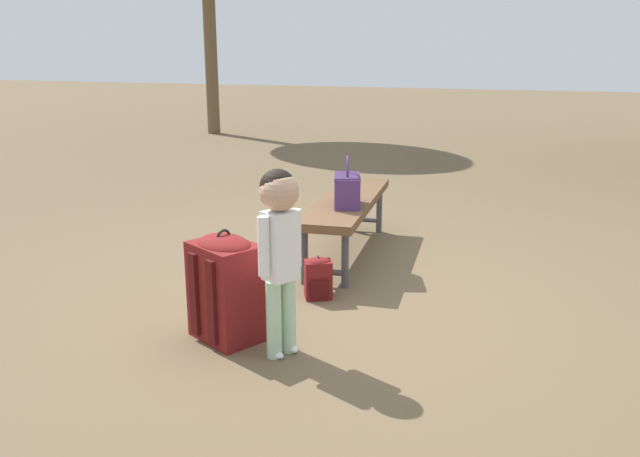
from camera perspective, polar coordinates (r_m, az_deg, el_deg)
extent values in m
plane|color=brown|center=(4.38, 0.08, -5.63)|extent=(40.00, 40.00, 0.00)
cube|color=brown|center=(5.07, 2.29, 2.27)|extent=(1.62, 0.47, 0.06)
cylinder|color=#47474C|center=(4.44, 2.15, -2.69)|extent=(0.05, 0.05, 0.39)
cylinder|color=#47474C|center=(4.50, -1.34, -2.42)|extent=(0.05, 0.05, 0.39)
cylinder|color=#47474C|center=(5.76, 5.07, 1.58)|extent=(0.05, 0.05, 0.39)
cylinder|color=#47474C|center=(5.81, 2.35, 1.75)|extent=(0.05, 0.05, 0.39)
cylinder|color=#47474C|center=(4.50, 0.39, -3.70)|extent=(0.05, 0.28, 0.04)
cylinder|color=#47474C|center=(5.81, 3.69, 0.75)|extent=(0.05, 0.28, 0.04)
cube|color=#4C2D66|center=(4.79, 2.33, 3.21)|extent=(0.36, 0.26, 0.22)
cube|color=#39224C|center=(4.77, 2.35, 4.44)|extent=(0.33, 0.25, 0.02)
torus|color=#4C2D66|center=(4.76, 2.35, 5.09)|extent=(0.19, 0.07, 0.20)
cylinder|color=#B2D8B2|center=(3.54, -2.71, -7.33)|extent=(0.08, 0.08, 0.42)
cylinder|color=#B2D8B2|center=(3.49, -3.95, -7.75)|extent=(0.08, 0.08, 0.42)
ellipsoid|color=white|center=(3.61, -2.46, -10.19)|extent=(0.09, 0.10, 0.04)
ellipsoid|color=white|center=(3.55, -3.69, -10.66)|extent=(0.09, 0.10, 0.04)
cube|color=white|center=(3.38, -3.43, -1.46)|extent=(0.20, 0.19, 0.36)
cylinder|color=white|center=(3.44, -2.10, -0.83)|extent=(0.06, 0.06, 0.31)
cylinder|color=white|center=(3.31, -4.82, -1.53)|extent=(0.06, 0.06, 0.31)
sphere|color=tan|center=(3.31, -3.51, 3.17)|extent=(0.20, 0.20, 0.20)
sphere|color=black|center=(3.31, -3.62, 3.53)|extent=(0.18, 0.18, 0.18)
cube|color=maroon|center=(3.71, -8.03, -5.35)|extent=(0.42, 0.46, 0.55)
ellipsoid|color=maroon|center=(3.62, -8.19, -1.49)|extent=(0.40, 0.44, 0.12)
cube|color=#4A1010|center=(3.82, -6.07, -5.95)|extent=(0.16, 0.24, 0.25)
cube|color=#4A1010|center=(3.70, -10.68, -5.53)|extent=(0.05, 0.07, 0.46)
cube|color=#4A1010|center=(3.57, -9.22, -6.27)|extent=(0.05, 0.07, 0.46)
torus|color=black|center=(3.61, -8.22, -0.74)|extent=(0.08, 0.06, 0.09)
cube|color=maroon|center=(4.29, -0.17, -4.37)|extent=(0.18, 0.21, 0.25)
ellipsoid|color=maroon|center=(4.25, -0.18, -2.86)|extent=(0.17, 0.20, 0.06)
cube|color=#4A1010|center=(4.23, -0.04, -5.17)|extent=(0.06, 0.12, 0.11)
cube|color=#4A1010|center=(4.35, 0.20, -4.04)|extent=(0.02, 0.03, 0.21)
cube|color=#4A1010|center=(4.34, -0.80, -4.09)|extent=(0.02, 0.03, 0.21)
torus|color=black|center=(4.24, -0.18, -2.57)|extent=(0.04, 0.02, 0.04)
cylinder|color=brown|center=(12.14, -9.36, 15.98)|extent=(0.22, 0.22, 3.39)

